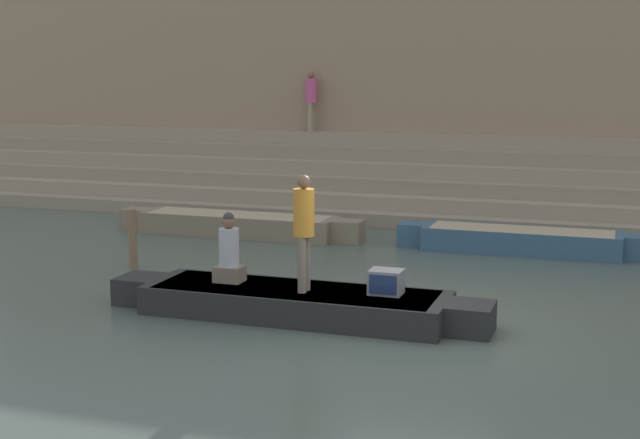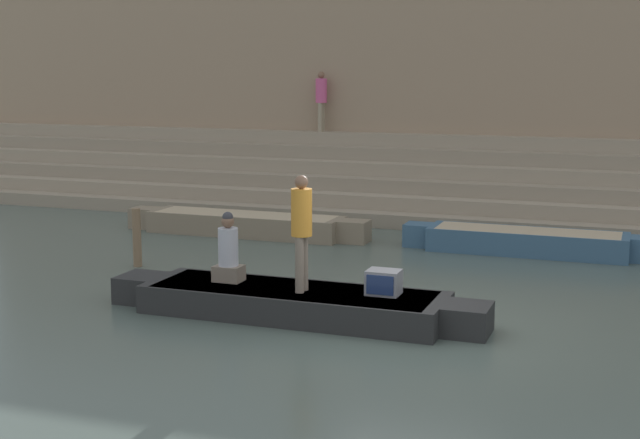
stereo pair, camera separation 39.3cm
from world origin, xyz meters
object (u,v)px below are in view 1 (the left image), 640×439
(tv_set, at_px, (386,282))
(moored_boat_distant, at_px, (521,240))
(person_rowing, at_px, (229,253))
(person_on_steps, at_px, (311,97))
(rowboat_main, at_px, (295,302))
(moored_boat_shore, at_px, (239,224))
(person_standing, at_px, (304,224))
(mooring_post, at_px, (133,238))

(tv_set, xyz_separation_m, moored_boat_distant, (1.37, 5.97, -0.37))
(person_rowing, relative_size, person_on_steps, 0.68)
(rowboat_main, bearing_deg, person_on_steps, 109.15)
(person_rowing, relative_size, moored_boat_shore, 0.19)
(moored_boat_distant, bearing_deg, moored_boat_shore, 178.77)
(tv_set, bearing_deg, moored_boat_shore, 133.61)
(person_standing, xyz_separation_m, person_rowing, (-1.35, 0.21, -0.58))
(rowboat_main, bearing_deg, moored_boat_distant, 66.71)
(moored_boat_distant, height_order, mooring_post, mooring_post)
(person_standing, height_order, moored_boat_shore, person_standing)
(person_standing, height_order, person_on_steps, person_on_steps)
(person_standing, height_order, tv_set, person_standing)
(rowboat_main, xyz_separation_m, mooring_post, (-4.17, 2.23, 0.34))
(person_rowing, distance_m, moored_boat_shore, 6.41)
(person_rowing, relative_size, mooring_post, 0.98)
(person_standing, bearing_deg, tv_set, 22.83)
(person_rowing, bearing_deg, moored_boat_shore, 97.33)
(rowboat_main, distance_m, moored_boat_shore, 7.01)
(moored_boat_distant, xyz_separation_m, mooring_post, (-6.95, -3.90, 0.31))
(rowboat_main, xyz_separation_m, moored_boat_shore, (-3.62, 6.00, 0.02))
(rowboat_main, distance_m, person_standing, 1.27)
(mooring_post, relative_size, person_on_steps, 0.69)
(tv_set, height_order, mooring_post, mooring_post)
(person_on_steps, bearing_deg, mooring_post, 170.59)
(moored_boat_shore, bearing_deg, person_on_steps, 89.32)
(tv_set, relative_size, moored_boat_shore, 0.08)
(rowboat_main, bearing_deg, person_rowing, 175.22)
(rowboat_main, distance_m, moored_boat_distant, 6.73)
(person_standing, bearing_deg, person_rowing, -177.65)
(person_standing, height_order, moored_boat_distant, person_standing)
(mooring_post, bearing_deg, rowboat_main, -28.10)
(tv_set, relative_size, moored_boat_distant, 0.10)
(person_rowing, bearing_deg, tv_set, -14.47)
(moored_boat_shore, xyz_separation_m, moored_boat_distant, (6.40, 0.13, 0.00))
(person_rowing, height_order, moored_boat_distant, person_rowing)
(moored_boat_distant, relative_size, mooring_post, 4.54)
(person_standing, relative_size, moored_boat_distant, 0.34)
(person_rowing, xyz_separation_m, moored_boat_distant, (3.95, 6.01, -0.65))
(person_on_steps, bearing_deg, moored_boat_shore, 173.89)
(tv_set, height_order, moored_boat_distant, tv_set)
(person_standing, distance_m, person_rowing, 1.48)
(rowboat_main, bearing_deg, mooring_post, 153.02)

